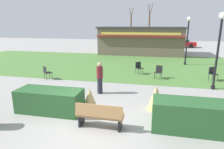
% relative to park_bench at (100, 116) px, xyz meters
% --- Properties ---
extents(ground_plane, '(80.00, 80.00, 0.00)m').
position_rel_park_bench_xyz_m(ground_plane, '(-0.39, 0.08, -0.48)').
color(ground_plane, '#999691').
extents(lawn_patch, '(36.00, 12.00, 0.01)m').
position_rel_park_bench_xyz_m(lawn_patch, '(-0.39, 11.53, -0.48)').
color(lawn_patch, '#4C7A38').
rests_on(lawn_patch, ground_plane).
extents(park_bench, '(1.71, 0.55, 0.95)m').
position_rel_park_bench_xyz_m(park_bench, '(0.00, 0.00, 0.00)').
color(park_bench, '#9E7547').
rests_on(park_bench, ground_plane).
extents(hedge_left, '(2.74, 1.10, 0.98)m').
position_rel_park_bench_xyz_m(hedge_left, '(-2.44, 0.89, 0.01)').
color(hedge_left, '#28562B').
rests_on(hedge_left, ground_plane).
extents(hedge_right, '(2.48, 1.10, 1.08)m').
position_rel_park_bench_xyz_m(hedge_right, '(3.06, 0.54, 0.06)').
color(hedge_right, '#28562B').
rests_on(hedge_right, ground_plane).
extents(ornamental_grass_behind_left, '(0.67, 0.67, 0.91)m').
position_rel_park_bench_xyz_m(ornamental_grass_behind_left, '(-0.92, 1.63, -0.03)').
color(ornamental_grass_behind_left, tan).
rests_on(ornamental_grass_behind_left, ground_plane).
extents(ornamental_grass_behind_right, '(0.76, 0.76, 1.11)m').
position_rel_park_bench_xyz_m(ornamental_grass_behind_right, '(1.95, 2.00, 0.07)').
color(ornamental_grass_behind_right, tan).
rests_on(ornamental_grass_behind_right, ground_plane).
extents(ornamental_grass_behind_center, '(0.56, 0.56, 1.05)m').
position_rel_park_bench_xyz_m(ornamental_grass_behind_center, '(-1.47, 1.15, 0.04)').
color(ornamental_grass_behind_center, tan).
rests_on(ornamental_grass_behind_center, ground_plane).
extents(lamppost_mid, '(0.36, 0.36, 4.24)m').
position_rel_park_bench_xyz_m(lamppost_mid, '(5.19, 5.59, 2.19)').
color(lamppost_mid, black).
rests_on(lamppost_mid, ground_plane).
extents(lamppost_far, '(0.36, 0.36, 4.24)m').
position_rel_park_bench_xyz_m(lamppost_far, '(4.59, 12.62, 2.19)').
color(lamppost_far, black).
rests_on(lamppost_far, ground_plane).
extents(food_kiosk, '(10.15, 4.97, 3.30)m').
position_rel_park_bench_xyz_m(food_kiosk, '(0.06, 18.61, 1.18)').
color(food_kiosk, '#6B5B4C').
rests_on(food_kiosk, ground_plane).
extents(cafe_chair_west, '(0.55, 0.55, 0.89)m').
position_rel_park_bench_xyz_m(cafe_chair_west, '(2.14, 7.26, 0.05)').
color(cafe_chair_west, black).
rests_on(cafe_chair_west, ground_plane).
extents(cafe_chair_east, '(0.61, 0.61, 0.89)m').
position_rel_park_bench_xyz_m(cafe_chair_east, '(5.60, 7.50, 0.05)').
color(cafe_chair_east, black).
rests_on(cafe_chair_east, ground_plane).
extents(cafe_chair_center, '(0.61, 0.61, 0.89)m').
position_rel_park_bench_xyz_m(cafe_chair_center, '(0.71, 8.27, 0.05)').
color(cafe_chair_center, black).
rests_on(cafe_chair_center, ground_plane).
extents(cafe_chair_north, '(0.61, 0.61, 0.89)m').
position_rel_park_bench_xyz_m(cafe_chair_north, '(-5.24, 5.45, 0.05)').
color(cafe_chair_north, black).
rests_on(cafe_chair_north, ground_plane).
extents(person_strolling, '(0.34, 0.34, 1.69)m').
position_rel_park_bench_xyz_m(person_strolling, '(-0.99, 3.54, 0.38)').
color(person_strolling, '#23232D').
rests_on(person_strolling, ground_plane).
extents(parked_car_west_slot, '(4.22, 2.09, 1.20)m').
position_rel_park_bench_xyz_m(parked_car_west_slot, '(-4.93, 27.14, 0.16)').
color(parked_car_west_slot, black).
rests_on(parked_car_west_slot, ground_plane).
extents(parked_car_center_slot, '(4.25, 2.15, 1.20)m').
position_rel_park_bench_xyz_m(parked_car_center_slot, '(0.16, 27.14, 0.16)').
color(parked_car_center_slot, navy).
rests_on(parked_car_center_slot, ground_plane).
extents(parked_car_east_slot, '(4.31, 2.28, 1.20)m').
position_rel_park_bench_xyz_m(parked_car_east_slot, '(5.99, 27.14, 0.16)').
color(parked_car_east_slot, maroon).
rests_on(parked_car_east_slot, ground_plane).
extents(tree_left_bg, '(0.91, 0.96, 7.02)m').
position_rel_park_bench_xyz_m(tree_left_bg, '(0.62, 30.64, 2.66)').
color(tree_left_bg, brown).
rests_on(tree_left_bg, ground_plane).
extents(tree_right_bg, '(0.91, 0.96, 6.69)m').
position_rel_park_bench_xyz_m(tree_right_bg, '(-3.10, 34.35, 2.50)').
color(tree_right_bg, brown).
rests_on(tree_right_bg, ground_plane).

